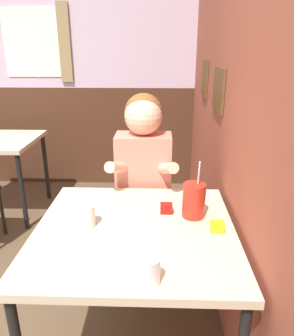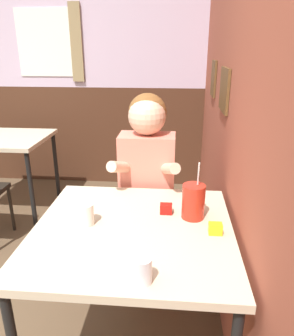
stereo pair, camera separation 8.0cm
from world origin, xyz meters
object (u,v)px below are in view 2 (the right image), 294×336
object	(u,v)px
person_seated	(147,185)
cocktail_pitcher	(193,201)
background_table	(5,146)
main_table	(133,240)

from	to	relation	value
person_seated	cocktail_pitcher	size ratio (longest dim) A/B	4.36
background_table	person_seated	distance (m)	1.68
main_table	person_seated	bearing A→B (deg)	88.64
background_table	person_seated	world-z (taller)	person_seated
person_seated	cocktail_pitcher	xyz separation A→B (m)	(0.27, -0.47, 0.13)
main_table	background_table	world-z (taller)	same
main_table	person_seated	distance (m)	0.59
person_seated	cocktail_pitcher	bearing A→B (deg)	-60.53
background_table	cocktail_pitcher	world-z (taller)	cocktail_pitcher
background_table	person_seated	xyz separation A→B (m)	(1.42, -0.91, 0.04)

